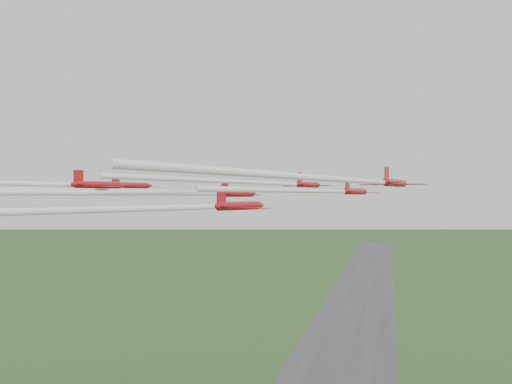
% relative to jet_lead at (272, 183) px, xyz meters
% --- Properties ---
extents(runway, '(38.00, 900.00, 0.04)m').
position_rel_jet_lead_xyz_m(runway, '(3.78, 193.30, -60.86)').
color(runway, '#38383B').
rests_on(runway, ground).
extents(jet_lead, '(20.88, 62.94, 2.96)m').
position_rel_jet_lead_xyz_m(jet_lead, '(0.00, 0.00, 0.00)').
color(jet_lead, '#AC1018').
extents(jet_row2_left, '(22.30, 59.07, 2.36)m').
position_rel_jet_lead_xyz_m(jet_row2_left, '(-15.12, -6.49, -1.48)').
color(jet_row2_left, '#AC1018').
extents(jet_row2_right, '(17.81, 49.71, 2.64)m').
position_rel_jet_lead_xyz_m(jet_row2_right, '(11.29, -12.14, -1.55)').
color(jet_row2_right, '#AC1018').
extents(jet_row3_left, '(18.74, 44.75, 2.67)m').
position_rel_jet_lead_xyz_m(jet_row3_left, '(-30.61, -9.34, -0.30)').
color(jet_row3_left, '#AC1018').
extents(jet_row3_mid, '(22.09, 57.85, 2.63)m').
position_rel_jet_lead_xyz_m(jet_row3_mid, '(-8.86, -23.30, -1.94)').
color(jet_row3_mid, '#AC1018').
extents(jet_row3_right, '(20.51, 59.57, 2.68)m').
position_rel_jet_lead_xyz_m(jet_row3_right, '(16.62, -31.65, -0.48)').
color(jet_row3_right, '#AC1018').
extents(jet_row4_left, '(18.93, 49.63, 2.61)m').
position_rel_jet_lead_xyz_m(jet_row4_left, '(-25.55, -33.54, -0.67)').
color(jet_row4_left, '#AC1018').
extents(jet_row4_right, '(24.33, 61.85, 2.78)m').
position_rel_jet_lead_xyz_m(jet_row4_right, '(-4.10, -43.59, -3.59)').
color(jet_row4_right, '#AC1018').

